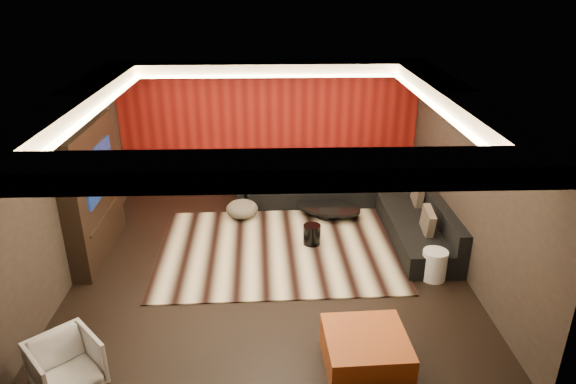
{
  "coord_description": "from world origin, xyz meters",
  "views": [
    {
      "loc": [
        0.02,
        -7.08,
        4.35
      ],
      "look_at": [
        0.3,
        0.6,
        1.05
      ],
      "focal_mm": 32.0,
      "sensor_mm": 36.0,
      "label": 1
    }
  ],
  "objects_px": {
    "white_side_table": "(434,265)",
    "orange_ottoman": "(366,351)",
    "drum_stool": "(312,234)",
    "armchair": "(66,365)",
    "coffee_table": "(328,211)",
    "sectional_sofa": "(360,203)"
  },
  "relations": [
    {
      "from": "coffee_table",
      "to": "white_side_table",
      "type": "height_order",
      "value": "white_side_table"
    },
    {
      "from": "armchair",
      "to": "drum_stool",
      "type": "bearing_deg",
      "value": 5.12
    },
    {
      "from": "white_side_table",
      "to": "sectional_sofa",
      "type": "relative_size",
      "value": 0.13
    },
    {
      "from": "white_side_table",
      "to": "orange_ottoman",
      "type": "xyz_separation_m",
      "value": [
        -1.38,
        -1.86,
        -0.02
      ]
    },
    {
      "from": "armchair",
      "to": "sectional_sofa",
      "type": "bearing_deg",
      "value": 5.5
    },
    {
      "from": "white_side_table",
      "to": "armchair",
      "type": "xyz_separation_m",
      "value": [
        -4.79,
        -2.09,
        0.08
      ]
    },
    {
      "from": "coffee_table",
      "to": "drum_stool",
      "type": "relative_size",
      "value": 3.56
    },
    {
      "from": "coffee_table",
      "to": "sectional_sofa",
      "type": "bearing_deg",
      "value": 5.76
    },
    {
      "from": "white_side_table",
      "to": "orange_ottoman",
      "type": "distance_m",
      "value": 2.31
    },
    {
      "from": "sectional_sofa",
      "to": "armchair",
      "type": "bearing_deg",
      "value": -132.7
    },
    {
      "from": "coffee_table",
      "to": "orange_ottoman",
      "type": "bearing_deg",
      "value": -89.91
    },
    {
      "from": "white_side_table",
      "to": "sectional_sofa",
      "type": "xyz_separation_m",
      "value": [
        -0.77,
        2.27,
        0.03
      ]
    },
    {
      "from": "coffee_table",
      "to": "orange_ottoman",
      "type": "relative_size",
      "value": 1.3
    },
    {
      "from": "sectional_sofa",
      "to": "white_side_table",
      "type": "bearing_deg",
      "value": -71.4
    },
    {
      "from": "drum_stool",
      "to": "armchair",
      "type": "xyz_separation_m",
      "value": [
        -3.01,
        -3.22,
        0.12
      ]
    },
    {
      "from": "drum_stool",
      "to": "orange_ottoman",
      "type": "distance_m",
      "value": 3.01
    },
    {
      "from": "orange_ottoman",
      "to": "coffee_table",
      "type": "bearing_deg",
      "value": 90.09
    },
    {
      "from": "coffee_table",
      "to": "sectional_sofa",
      "type": "height_order",
      "value": "sectional_sofa"
    },
    {
      "from": "coffee_table",
      "to": "armchair",
      "type": "relative_size",
      "value": 1.81
    },
    {
      "from": "white_side_table",
      "to": "drum_stool",
      "type": "bearing_deg",
      "value": 147.67
    },
    {
      "from": "drum_stool",
      "to": "armchair",
      "type": "relative_size",
      "value": 0.51
    },
    {
      "from": "drum_stool",
      "to": "sectional_sofa",
      "type": "height_order",
      "value": "sectional_sofa"
    }
  ]
}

